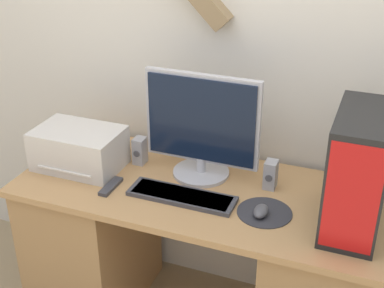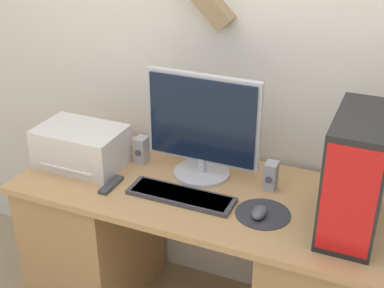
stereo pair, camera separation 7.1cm
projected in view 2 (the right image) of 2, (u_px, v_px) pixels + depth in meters
name	position (u px, v px, depth m)	size (l,w,h in m)	color
wall_back	(233.00, 34.00, 2.36)	(6.40, 0.13, 2.70)	silver
desk	(200.00, 258.00, 2.47)	(1.59, 0.68, 0.79)	tan
monitor	(203.00, 126.00, 2.30)	(0.51, 0.25, 0.47)	#B7B7BC
keyboard	(181.00, 196.00, 2.22)	(0.45, 0.14, 0.02)	#3D3D42
mousepad	(263.00, 214.00, 2.12)	(0.22, 0.22, 0.00)	#2D2D33
mouse	(259.00, 212.00, 2.09)	(0.06, 0.09, 0.04)	#4C4C51
computer_tower	(357.00, 175.00, 1.94)	(0.20, 0.42, 0.46)	black
printer	(81.00, 147.00, 2.44)	(0.39, 0.26, 0.18)	beige
speaker_left	(142.00, 150.00, 2.48)	(0.05, 0.07, 0.13)	#99999E
speaker_right	(271.00, 176.00, 2.26)	(0.05, 0.07, 0.13)	#99999E
remote_control	(111.00, 185.00, 2.30)	(0.04, 0.15, 0.02)	#38383D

